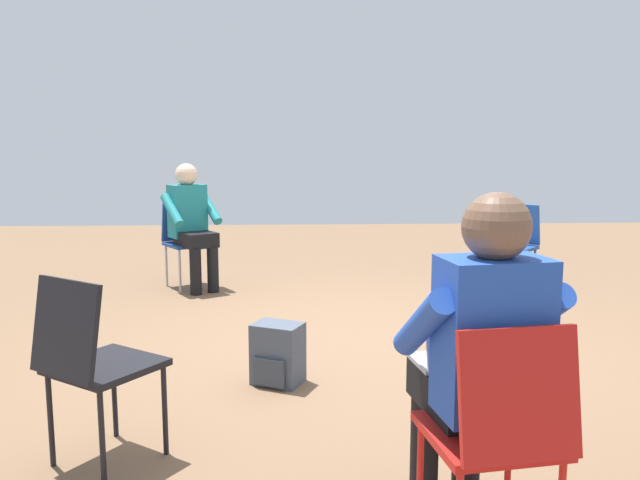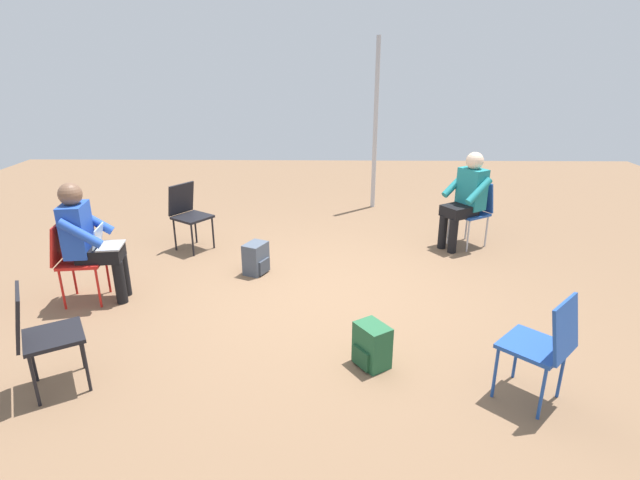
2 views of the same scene
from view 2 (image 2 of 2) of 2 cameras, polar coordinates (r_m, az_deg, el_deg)
ground_plane at (r=5.26m, az=0.26°, el=-6.42°), size 14.33×14.33×0.00m
chair_northwest at (r=4.19m, az=-29.31°, el=-9.12°), size 0.56×0.58×0.85m
chair_northeast at (r=6.59m, az=-14.82°, el=3.14°), size 0.57×0.58×0.85m
chair_southeast at (r=6.82m, az=17.14°, el=3.47°), size 0.56×0.58×0.85m
chair_southwest at (r=3.88m, az=24.29°, el=-10.63°), size 0.58×0.58×0.85m
chair_north at (r=5.54m, az=-26.35°, el=-1.66°), size 0.45×0.49×0.85m
person_with_laptop at (r=5.42m, az=-24.98°, el=0.33°), size 0.54×0.56×1.24m
person_in_teal at (r=6.64m, az=16.35°, el=4.90°), size 0.63×0.63×1.24m
backpack_near_laptop_user at (r=4.14m, az=5.96°, el=-12.12°), size 0.34×0.32×0.36m
backpack_by_empty_chair at (r=5.80m, az=-7.34°, el=-2.28°), size 0.34×0.31×0.36m
tent_pole_far at (r=8.11m, az=6.36°, el=12.86°), size 0.07×0.07×2.65m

